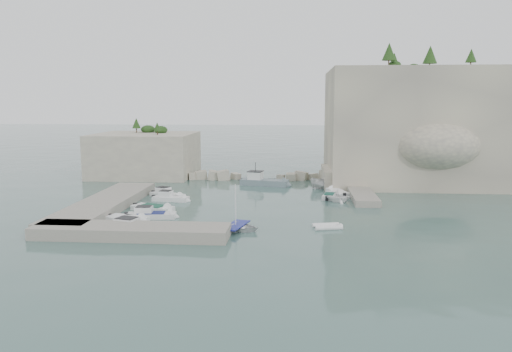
# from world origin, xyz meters

# --- Properties ---
(ground) EXTENTS (400.00, 400.00, 0.00)m
(ground) POSITION_xyz_m (0.00, 0.00, 0.00)
(ground) COLOR #41625C
(ground) RESTS_ON ground
(cliff_east) EXTENTS (26.00, 22.00, 17.00)m
(cliff_east) POSITION_xyz_m (23.00, 23.00, 8.50)
(cliff_east) COLOR beige
(cliff_east) RESTS_ON ground
(cliff_terrace) EXTENTS (8.00, 10.00, 2.50)m
(cliff_terrace) POSITION_xyz_m (13.00, 18.00, 1.25)
(cliff_terrace) COLOR beige
(cliff_terrace) RESTS_ON ground
(outcrop_west) EXTENTS (16.00, 14.00, 7.00)m
(outcrop_west) POSITION_xyz_m (-20.00, 25.00, 3.50)
(outcrop_west) COLOR beige
(outcrop_west) RESTS_ON ground
(quay_west) EXTENTS (5.00, 24.00, 1.10)m
(quay_west) POSITION_xyz_m (-17.00, -1.00, 0.55)
(quay_west) COLOR #9E9689
(quay_west) RESTS_ON ground
(quay_south) EXTENTS (18.00, 4.00, 1.10)m
(quay_south) POSITION_xyz_m (-10.00, -12.50, 0.55)
(quay_south) COLOR #9E9689
(quay_south) RESTS_ON ground
(ledge_east) EXTENTS (3.00, 16.00, 0.80)m
(ledge_east) POSITION_xyz_m (13.50, 10.00, 0.40)
(ledge_east) COLOR #9E9689
(ledge_east) RESTS_ON ground
(breakwater) EXTENTS (28.00, 3.00, 1.40)m
(breakwater) POSITION_xyz_m (-1.00, 22.00, 0.70)
(breakwater) COLOR beige
(breakwater) RESTS_ON ground
(motorboat_a) EXTENTS (5.50, 3.99, 1.40)m
(motorboat_a) POSITION_xyz_m (-11.53, 6.46, 0.00)
(motorboat_a) COLOR white
(motorboat_a) RESTS_ON ground
(motorboat_b) EXTENTS (5.06, 2.25, 1.40)m
(motorboat_b) POSITION_xyz_m (-10.54, 4.24, 0.00)
(motorboat_b) COLOR white
(motorboat_b) RESTS_ON ground
(motorboat_c) EXTENTS (5.68, 3.80, 0.70)m
(motorboat_c) POSITION_xyz_m (-11.22, -1.38, 0.00)
(motorboat_c) COLOR silver
(motorboat_c) RESTS_ON ground
(motorboat_d) EXTENTS (5.78, 2.25, 1.40)m
(motorboat_d) POSITION_xyz_m (-10.32, -4.98, 0.00)
(motorboat_d) COLOR silver
(motorboat_d) RESTS_ON ground
(motorboat_e) EXTENTS (5.18, 3.40, 0.70)m
(motorboat_e) POSITION_xyz_m (-12.36, -6.83, 0.00)
(motorboat_e) COLOR white
(motorboat_e) RESTS_ON ground
(motorboat_f) EXTENTS (6.78, 3.69, 1.40)m
(motorboat_f) POSITION_xyz_m (-10.31, -10.55, 0.00)
(motorboat_f) COLOR silver
(motorboat_f) RESTS_ON ground
(rowboat) EXTENTS (5.30, 4.36, 0.95)m
(rowboat) POSITION_xyz_m (-0.75, -9.26, 0.00)
(rowboat) COLOR white
(rowboat) RESTS_ON ground
(inflatable_dinghy) EXTENTS (3.22, 2.09, 0.44)m
(inflatable_dinghy) POSITION_xyz_m (8.12, -7.84, 0.00)
(inflatable_dinghy) COLOR silver
(inflatable_dinghy) RESTS_ON ground
(tender_east_a) EXTENTS (3.19, 2.81, 1.59)m
(tender_east_a) POSITION_xyz_m (10.33, 5.23, 0.00)
(tender_east_a) COLOR white
(tender_east_a) RESTS_ON ground
(tender_east_b) EXTENTS (2.17, 4.15, 0.70)m
(tender_east_b) POSITION_xyz_m (9.31, 7.53, 0.00)
(tender_east_b) COLOR white
(tender_east_b) RESTS_ON ground
(tender_east_c) EXTENTS (3.07, 5.36, 0.70)m
(tender_east_c) POSITION_xyz_m (10.57, 10.20, 0.00)
(tender_east_c) COLOR white
(tender_east_c) RESTS_ON ground
(tender_east_d) EXTENTS (5.08, 2.68, 1.87)m
(tender_east_d) POSITION_xyz_m (9.45, 14.01, 0.00)
(tender_east_d) COLOR silver
(tender_east_d) RESTS_ON ground
(work_boat) EXTENTS (8.02, 3.89, 2.20)m
(work_boat) POSITION_xyz_m (0.40, 16.72, 0.00)
(work_boat) COLOR slate
(work_boat) RESTS_ON ground
(rowboat_mast) EXTENTS (0.10, 0.10, 4.20)m
(rowboat_mast) POSITION_xyz_m (-0.75, -9.26, 2.58)
(rowboat_mast) COLOR white
(rowboat_mast) RESTS_ON rowboat
(vegetation) EXTENTS (53.48, 13.88, 13.40)m
(vegetation) POSITION_xyz_m (17.83, 24.40, 17.93)
(vegetation) COLOR #1E4219
(vegetation) RESTS_ON ground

